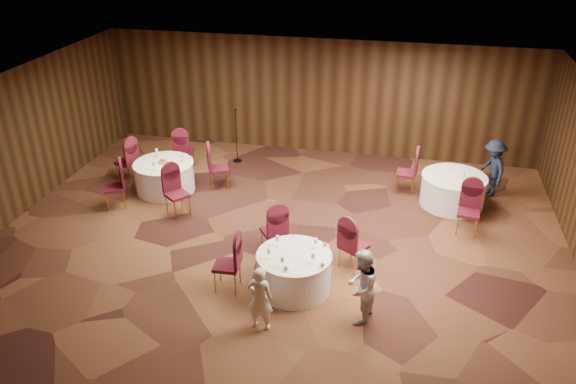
% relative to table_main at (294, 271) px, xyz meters
% --- Properties ---
extents(ground, '(12.00, 12.00, 0.00)m').
position_rel_table_main_xyz_m(ground, '(-0.69, 1.50, -0.38)').
color(ground, black).
rests_on(ground, ground).
extents(room_shell, '(12.00, 12.00, 12.00)m').
position_rel_table_main_xyz_m(room_shell, '(-0.69, 1.50, 1.59)').
color(room_shell, silver).
rests_on(room_shell, ground).
extents(table_main, '(1.38, 1.38, 0.74)m').
position_rel_table_main_xyz_m(table_main, '(0.00, 0.00, 0.00)').
color(table_main, white).
rests_on(table_main, ground).
extents(table_left, '(1.46, 1.46, 0.74)m').
position_rel_table_main_xyz_m(table_left, '(-3.94, 3.22, 0.00)').
color(table_left, white).
rests_on(table_left, ground).
extents(table_right, '(1.49, 1.49, 0.74)m').
position_rel_table_main_xyz_m(table_right, '(2.98, 3.98, 0.00)').
color(table_right, white).
rests_on(table_right, ground).
extents(chairs_main, '(2.83, 1.99, 1.00)m').
position_rel_table_main_xyz_m(chairs_main, '(-0.29, 0.59, 0.12)').
color(chairs_main, '#410D1B').
rests_on(chairs_main, ground).
extents(chairs_left, '(3.09, 3.02, 1.00)m').
position_rel_table_main_xyz_m(chairs_left, '(-3.94, 3.23, 0.12)').
color(chairs_left, '#410D1B').
rests_on(chairs_left, ground).
extents(chairs_right, '(1.94, 2.26, 1.00)m').
position_rel_table_main_xyz_m(chairs_right, '(2.56, 3.59, 0.12)').
color(chairs_right, '#410D1B').
rests_on(chairs_right, ground).
extents(tabletop_main, '(1.09, 1.05, 0.22)m').
position_rel_table_main_xyz_m(tabletop_main, '(0.13, -0.08, 0.47)').
color(tabletop_main, silver).
rests_on(tabletop_main, table_main).
extents(tabletop_left, '(0.83, 0.81, 0.22)m').
position_rel_table_main_xyz_m(tabletop_left, '(-3.92, 3.22, 0.45)').
color(tabletop_left, silver).
rests_on(tabletop_left, table_left).
extents(tabletop_right, '(0.08, 0.08, 0.22)m').
position_rel_table_main_xyz_m(tabletop_right, '(3.14, 3.75, 0.52)').
color(tabletop_right, silver).
rests_on(tabletop_right, table_right).
extents(mic_stand, '(0.24, 0.24, 1.49)m').
position_rel_table_main_xyz_m(mic_stand, '(-2.71, 5.28, 0.05)').
color(mic_stand, black).
rests_on(mic_stand, ground).
extents(woman_a, '(0.46, 0.31, 1.21)m').
position_rel_table_main_xyz_m(woman_a, '(-0.32, -1.17, 0.23)').
color(woman_a, silver).
rests_on(woman_a, ground).
extents(woman_b, '(0.65, 0.77, 1.38)m').
position_rel_table_main_xyz_m(woman_b, '(1.27, -0.62, 0.32)').
color(woman_b, silver).
rests_on(woman_b, ground).
extents(man_c, '(0.81, 1.05, 1.43)m').
position_rel_table_main_xyz_m(man_c, '(3.89, 4.69, 0.34)').
color(man_c, '#151D30').
rests_on(man_c, ground).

